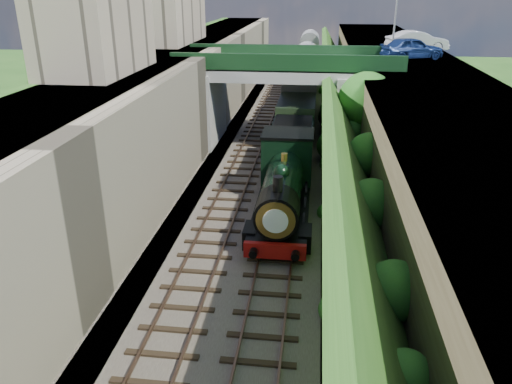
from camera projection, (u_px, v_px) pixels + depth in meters
The scene contains 20 objects.
ground at pixel (225, 353), 16.88m from camera, with size 160.00×160.00×0.00m, color #1E4714.
trackbed at pixel (275, 160), 35.17m from camera, with size 10.00×90.00×0.20m, color #473F38.
retaining_wall at pixel (197, 111), 34.48m from camera, with size 1.00×90.00×7.00m, color #756B56.
street_plateau_left at pixel (148, 109), 34.88m from camera, with size 6.00×90.00×7.00m, color #262628.
street_plateau_right at pixel (419, 123), 32.94m from camera, with size 8.00×90.00×6.25m, color #262628.
embankment_slope at pixel (351, 137), 31.58m from camera, with size 4.40×90.00×6.39m.
track_left at pixel (247, 157), 35.34m from camera, with size 2.50×90.00×0.20m.
track_right at pixel (293, 159), 34.98m from camera, with size 2.50×90.00×0.20m.
road_bridge at pixel (293, 93), 37.21m from camera, with size 16.00×6.40×7.25m.
building_far at pixel (163, 5), 41.72m from camera, with size 5.00×10.00×6.00m, color gray.
building_near at pixel (96, 35), 27.32m from camera, with size 4.00×8.00×4.00m, color gray.
tree at pixel (368, 102), 31.70m from camera, with size 3.60×3.80×6.60m.
lamppost at pixel (396, 12), 39.20m from camera, with size 0.87×0.15×6.00m.
car_blue at pixel (411, 48), 38.07m from camera, with size 1.96×4.88×1.66m, color navy.
car_silver at pixel (417, 41), 42.66m from camera, with size 1.80×5.17×1.70m, color #A9A9AE.
locomotive at pixel (283, 188), 25.63m from camera, with size 3.10×10.22×3.83m.
tender at pixel (291, 150), 32.48m from camera, with size 2.70×6.00×3.05m.
coach_front at pixel (300, 102), 43.86m from camera, with size 2.90×18.00×3.70m.
coach_middle at pixel (306, 69), 61.10m from camera, with size 2.90×18.00×3.70m.
coach_rear at pixel (309, 50), 78.33m from camera, with size 2.90×18.00×3.70m.
Camera 1 is at (2.68, -13.26, 11.52)m, focal length 35.00 mm.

